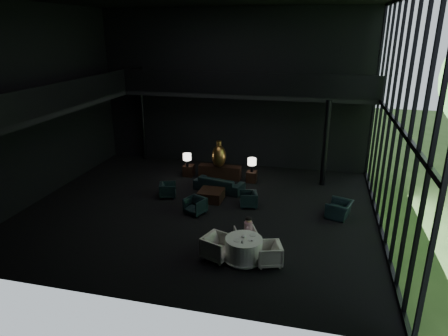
% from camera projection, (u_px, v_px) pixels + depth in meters
% --- Properties ---
extents(floor, '(14.00, 12.00, 0.02)m').
position_uv_depth(floor, '(200.00, 209.00, 16.29)').
color(floor, black).
rests_on(floor, ground).
extents(wall_back, '(14.00, 0.04, 8.00)m').
position_uv_depth(wall_back, '(233.00, 90.00, 20.46)').
color(wall_back, black).
rests_on(wall_back, ground).
extents(wall_front, '(14.00, 0.04, 8.00)m').
position_uv_depth(wall_front, '(123.00, 161.00, 9.46)').
color(wall_front, black).
rests_on(wall_front, ground).
extents(wall_left, '(0.04, 12.00, 8.00)m').
position_uv_depth(wall_left, '(37.00, 104.00, 16.53)').
color(wall_left, black).
rests_on(wall_left, ground).
extents(curtain_wall, '(0.20, 12.00, 8.00)m').
position_uv_depth(curtain_wall, '(396.00, 122.00, 13.41)').
color(curtain_wall, black).
rests_on(curtain_wall, ground).
extents(mezzanine_left, '(2.00, 12.00, 0.25)m').
position_uv_depth(mezzanine_left, '(58.00, 106.00, 16.30)').
color(mezzanine_left, black).
rests_on(mezzanine_left, wall_left).
extents(mezzanine_back, '(12.00, 2.00, 0.25)m').
position_uv_depth(mezzanine_back, '(248.00, 94.00, 19.32)').
color(mezzanine_back, black).
rests_on(mezzanine_back, wall_back).
extents(railing_left, '(0.06, 12.00, 1.00)m').
position_uv_depth(railing_left, '(78.00, 92.00, 15.88)').
color(railing_left, black).
rests_on(railing_left, mezzanine_left).
extents(railing_back, '(12.00, 0.06, 1.00)m').
position_uv_depth(railing_back, '(245.00, 84.00, 18.21)').
color(railing_back, black).
rests_on(railing_back, mezzanine_back).
extents(column_nw, '(0.24, 0.24, 4.00)m').
position_uv_depth(column_nw, '(143.00, 124.00, 21.97)').
color(column_nw, black).
rests_on(column_nw, floor).
extents(column_ne, '(0.24, 0.24, 4.00)m').
position_uv_depth(column_ne, '(325.00, 144.00, 18.22)').
color(column_ne, black).
rests_on(column_ne, floor).
extents(console, '(2.07, 0.47, 0.66)m').
position_uv_depth(console, '(220.00, 172.00, 19.54)').
color(console, black).
rests_on(console, floor).
extents(bronze_urn, '(0.69, 0.69, 1.29)m').
position_uv_depth(bronze_urn, '(219.00, 156.00, 19.11)').
color(bronze_urn, '#A3763F').
rests_on(bronze_urn, console).
extents(side_table_left, '(0.50, 0.50, 0.55)m').
position_uv_depth(side_table_left, '(189.00, 171.00, 19.91)').
color(side_table_left, black).
rests_on(side_table_left, floor).
extents(table_lamp_left, '(0.39, 0.39, 0.66)m').
position_uv_depth(table_lamp_left, '(187.00, 157.00, 19.49)').
color(table_lamp_left, black).
rests_on(table_lamp_left, side_table_left).
extents(side_table_right, '(0.48, 0.48, 0.52)m').
position_uv_depth(side_table_right, '(252.00, 177.00, 19.11)').
color(side_table_right, black).
rests_on(side_table_right, floor).
extents(table_lamp_right, '(0.40, 0.40, 0.67)m').
position_uv_depth(table_lamp_right, '(252.00, 162.00, 18.86)').
color(table_lamp_right, black).
rests_on(table_lamp_right, side_table_right).
extents(sofa, '(2.52, 1.22, 0.95)m').
position_uv_depth(sofa, '(219.00, 181.00, 18.04)').
color(sofa, black).
rests_on(sofa, floor).
extents(lounge_armchair_west, '(0.76, 0.78, 0.64)m').
position_uv_depth(lounge_armchair_west, '(168.00, 190.00, 17.39)').
color(lounge_armchair_west, black).
rests_on(lounge_armchair_west, floor).
extents(lounge_armchair_east, '(0.74, 0.76, 0.65)m').
position_uv_depth(lounge_armchair_east, '(248.00, 199.00, 16.44)').
color(lounge_armchair_east, black).
rests_on(lounge_armchair_east, floor).
extents(lounge_armchair_south, '(0.88, 0.86, 0.70)m').
position_uv_depth(lounge_armchair_south, '(195.00, 205.00, 15.81)').
color(lounge_armchair_south, black).
rests_on(lounge_armchair_south, floor).
extents(window_armchair, '(0.85, 1.06, 0.80)m').
position_uv_depth(window_armchair, '(339.00, 208.00, 15.49)').
color(window_armchair, black).
rests_on(window_armchair, floor).
extents(coffee_table, '(1.02, 1.02, 0.45)m').
position_uv_depth(coffee_table, '(211.00, 195.00, 17.10)').
color(coffee_table, black).
rests_on(coffee_table, floor).
extents(dining_table, '(1.33, 1.33, 0.75)m').
position_uv_depth(dining_table, '(244.00, 250.00, 12.64)').
color(dining_table, white).
rests_on(dining_table, floor).
extents(dining_chair_north, '(0.82, 0.80, 0.65)m').
position_uv_depth(dining_chair_north, '(245.00, 237.00, 13.44)').
color(dining_chair_north, '#B5B2AD').
rests_on(dining_chair_north, floor).
extents(dining_chair_east, '(0.91, 0.94, 0.78)m').
position_uv_depth(dining_chair_east, '(269.00, 253.00, 12.38)').
color(dining_chair_east, '#BABABA').
rests_on(dining_chair_east, floor).
extents(dining_chair_west, '(1.12, 1.15, 0.94)m').
position_uv_depth(dining_chair_west, '(217.00, 245.00, 12.68)').
color(dining_chair_west, beige).
rests_on(dining_chair_west, floor).
extents(child, '(0.28, 0.28, 0.61)m').
position_uv_depth(child, '(248.00, 225.00, 13.36)').
color(child, '#F3A2B8').
rests_on(child, dining_chair_north).
extents(plate_a, '(0.25, 0.25, 0.01)m').
position_uv_depth(plate_a, '(237.00, 240.00, 12.39)').
color(plate_a, white).
rests_on(plate_a, dining_table).
extents(plate_b, '(0.23, 0.23, 0.01)m').
position_uv_depth(plate_b, '(253.00, 235.00, 12.71)').
color(plate_b, white).
rests_on(plate_b, dining_table).
extents(saucer, '(0.18, 0.18, 0.01)m').
position_uv_depth(saucer, '(250.00, 240.00, 12.40)').
color(saucer, white).
rests_on(saucer, dining_table).
extents(coffee_cup, '(0.08, 0.08, 0.05)m').
position_uv_depth(coffee_cup, '(252.00, 240.00, 12.34)').
color(coffee_cup, white).
rests_on(coffee_cup, saucer).
extents(cereal_bowl, '(0.15, 0.15, 0.07)m').
position_uv_depth(cereal_bowl, '(243.00, 236.00, 12.57)').
color(cereal_bowl, white).
rests_on(cereal_bowl, dining_table).
extents(cream_pot, '(0.08, 0.08, 0.08)m').
position_uv_depth(cream_pot, '(242.00, 242.00, 12.23)').
color(cream_pot, '#99999E').
rests_on(cream_pot, dining_table).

